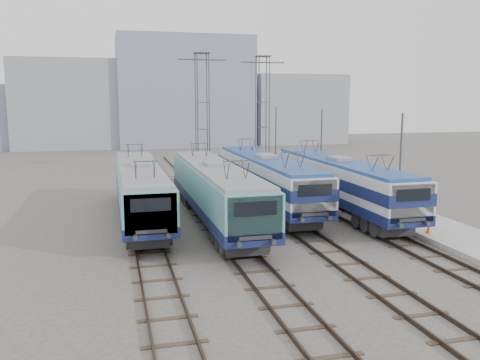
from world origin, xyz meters
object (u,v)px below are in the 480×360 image
object	(u,v)px
locomotive_center_left	(216,189)
locomotive_far_right	(340,180)
mast_mid	(321,151)
catenary_tower_east	(263,111)
locomotive_far_left	(140,188)
catenary_tower_west	(202,112)
mast_front	(400,170)
locomotive_center_right	(266,177)
safety_cone	(429,228)
mast_rear	(276,140)

from	to	relation	value
locomotive_center_left	locomotive_far_right	distance (m)	9.09
locomotive_center_left	mast_mid	bearing A→B (deg)	39.06
catenary_tower_east	locomotive_far_left	bearing A→B (deg)	-128.52
locomotive_center_left	locomotive_far_right	xyz separation A→B (m)	(9.00, 1.26, 0.02)
catenary_tower_west	catenary_tower_east	distance (m)	6.80
locomotive_far_right	mast_front	world-z (taller)	mast_front
locomotive_center_left	locomotive_center_right	size ratio (longest dim) A/B	1.01
mast_mid	locomotive_far_left	bearing A→B (deg)	-156.60
locomotive_far_left	safety_cone	xyz separation A→B (m)	(15.54, -8.28, -1.62)
locomotive_far_left	catenary_tower_west	xyz separation A→B (m)	(6.75, 14.64, 4.44)
locomotive_far_right	locomotive_far_left	bearing A→B (deg)	176.17
catenary_tower_east	catenary_tower_west	bearing A→B (deg)	-162.90
catenary_tower_west	mast_mid	size ratio (longest dim) A/B	1.71
locomotive_center_right	locomotive_far_right	world-z (taller)	locomotive_center_right
mast_front	mast_mid	distance (m)	12.00
mast_front	catenary_tower_west	bearing A→B (deg)	113.27
locomotive_far_left	catenary_tower_east	size ratio (longest dim) A/B	1.47
locomotive_far_right	mast_rear	xyz separation A→B (m)	(1.85, 19.55, 1.20)
mast_mid	locomotive_far_right	bearing A→B (deg)	-103.77
mast_front	mast_rear	xyz separation A→B (m)	(0.00, 24.00, 0.00)
locomotive_far_left	catenary_tower_east	world-z (taller)	catenary_tower_east
mast_front	locomotive_center_right	bearing A→B (deg)	132.32
locomotive_center_right	catenary_tower_east	xyz separation A→B (m)	(4.25, 15.03, 4.33)
locomotive_far_right	catenary_tower_east	bearing A→B (deg)	90.82
catenary_tower_east	safety_cone	xyz separation A→B (m)	(2.29, -24.93, -6.06)
locomotive_far_left	catenary_tower_west	world-z (taller)	catenary_tower_west
catenary_tower_east	safety_cone	distance (m)	25.76
catenary_tower_west	mast_front	distance (m)	22.00
locomotive_center_left	locomotive_center_right	distance (m)	5.88
locomotive_center_right	mast_front	bearing A→B (deg)	-47.68
locomotive_far_left	locomotive_far_right	distance (m)	13.53
locomotive_far_right	mast_front	bearing A→B (deg)	-67.44
locomotive_far_right	mast_rear	bearing A→B (deg)	84.59
catenary_tower_west	mast_front	bearing A→B (deg)	-66.73
mast_mid	mast_rear	xyz separation A→B (m)	(0.00, 12.00, 0.00)
catenary_tower_west	catenary_tower_east	size ratio (longest dim) A/B	1.00
catenary_tower_west	mast_mid	bearing A→B (deg)	-42.93
locomotive_far_right	catenary_tower_east	size ratio (longest dim) A/B	1.50
locomotive_far_left	catenary_tower_east	distance (m)	21.73
catenary_tower_east	locomotive_center_left	bearing A→B (deg)	-114.95
locomotive_center_left	catenary_tower_west	distance (m)	17.51
catenary_tower_west	safety_cone	bearing A→B (deg)	-69.02
mast_mid	mast_front	bearing A→B (deg)	-90.00
mast_front	mast_rear	world-z (taller)	same
locomotive_center_left	mast_rear	xyz separation A→B (m)	(10.85, 20.80, 1.22)
mast_rear	safety_cone	size ratio (longest dim) A/B	12.50
mast_mid	safety_cone	size ratio (longest dim) A/B	12.50
locomotive_far_left	locomotive_far_right	xyz separation A→B (m)	(13.50, -0.90, 0.09)
mast_front	mast_mid	bearing A→B (deg)	90.00
mast_mid	mast_rear	world-z (taller)	same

